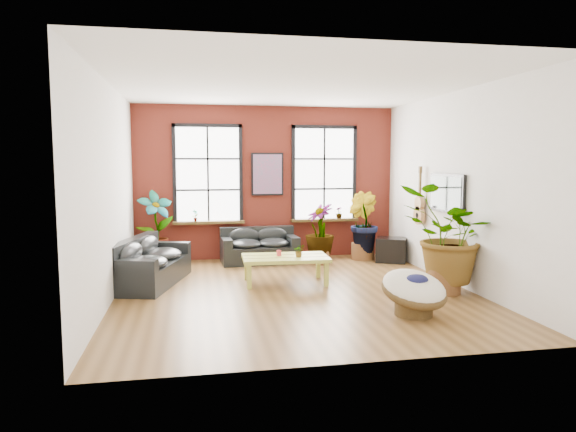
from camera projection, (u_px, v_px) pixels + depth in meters
name	position (u px, v px, depth m)	size (l,w,h in m)	color
room	(293.00, 190.00, 8.82)	(6.04, 6.54, 3.54)	brown
sofa_back	(259.00, 247.00, 11.42)	(1.72, 0.90, 0.77)	black
sofa_left	(148.00, 263.00, 9.38)	(1.43, 2.28, 0.84)	black
coffee_table	(285.00, 259.00, 9.44)	(1.60, 0.95, 0.60)	#ABB541
papasan_chair	(414.00, 290.00, 7.45)	(1.14, 1.15, 0.72)	#503B1C
poster	(267.00, 174.00, 11.77)	(0.74, 0.06, 0.98)	black
tv_wall_unit	(438.00, 198.00, 9.82)	(0.13, 1.86, 1.20)	black
media_box	(391.00, 250.00, 11.47)	(0.82, 0.76, 0.54)	black
pot_back_left	(159.00, 256.00, 11.15)	(0.61, 0.61, 0.40)	brown
pot_back_right	(363.00, 251.00, 11.79)	(0.53, 0.53, 0.37)	brown
pot_right_wall	(444.00, 281.00, 8.75)	(0.59, 0.59, 0.42)	brown
pot_mid	(320.00, 256.00, 11.29)	(0.50, 0.50, 0.32)	brown
floor_plant_back_left	(156.00, 224.00, 11.09)	(0.78, 0.53, 1.48)	#144913
floor_plant_back_right	(362.00, 222.00, 11.75)	(0.77, 0.62, 1.40)	#144913
floor_plant_right_wall	(447.00, 235.00, 8.68)	(1.51, 1.31, 1.68)	#144913
floor_plant_mid	(320.00, 230.00, 11.26)	(0.66, 0.66, 1.18)	#144913
table_plant	(299.00, 251.00, 9.34)	(0.20, 0.18, 0.23)	#144913
sill_plant_left	(195.00, 215.00, 11.51)	(0.14, 0.10, 0.27)	#144913
sill_plant_right	(339.00, 213.00, 12.12)	(0.15, 0.15, 0.27)	#144913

